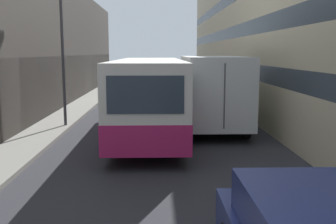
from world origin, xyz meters
TOP-DOWN VIEW (x-y plane):
  - ground_plane at (0.00, 15.00)m, footprint 150.00×150.00m
  - sidewalk_left at (-4.51, 15.00)m, footprint 1.63×60.00m
  - building_right_apartment at (5.44, 15.00)m, footprint 2.40×60.00m
  - bus at (-0.38, 16.79)m, footprint 2.48×10.66m
  - box_truck at (2.19, 17.99)m, footprint 2.33×7.35m
  - street_lamp at (-3.95, 17.84)m, footprint 0.36×0.80m

SIDE VIEW (x-z plane):
  - ground_plane at x=0.00m, z-range 0.00..0.00m
  - sidewalk_left at x=-4.51m, z-range 0.00..0.14m
  - bus at x=-0.38m, z-range 0.10..2.99m
  - box_truck at x=2.19m, z-range 0.13..3.14m
  - building_right_apartment at x=5.44m, z-range -0.03..9.16m
  - street_lamp at x=-3.95m, z-range 1.43..7.90m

